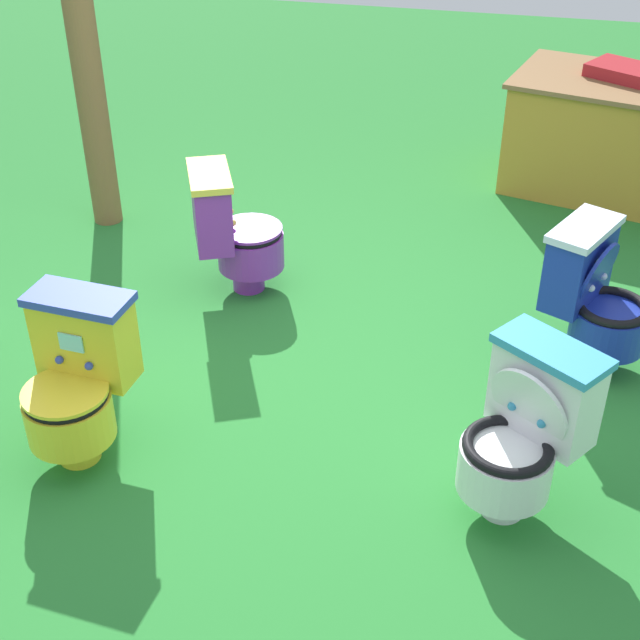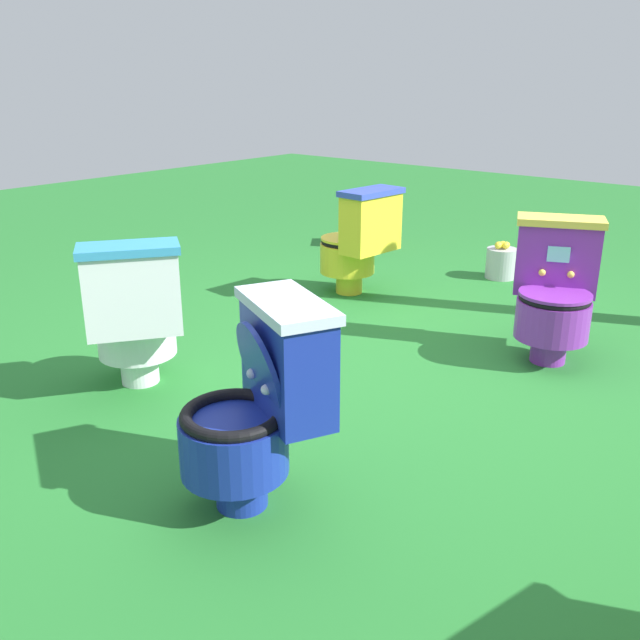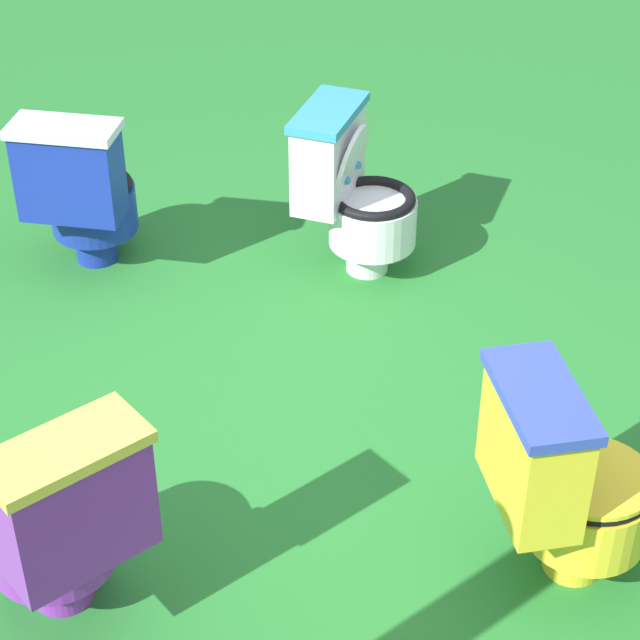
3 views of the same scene
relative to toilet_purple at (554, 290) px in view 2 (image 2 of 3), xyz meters
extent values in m
plane|color=#26752D|center=(0.54, -0.67, -0.37)|extent=(14.00, 14.00, 0.00)
cylinder|color=purple|center=(0.06, 0.03, -0.30)|extent=(0.24, 0.24, 0.14)
cylinder|color=purple|center=(0.08, 0.04, -0.13)|extent=(0.49, 0.49, 0.20)
torus|color=black|center=(0.08, 0.04, -0.02)|extent=(0.47, 0.47, 0.04)
cylinder|color=#EACC4C|center=(0.08, 0.04, -0.07)|extent=(0.32, 0.32, 0.01)
cube|color=purple|center=(-0.10, -0.04, 0.14)|extent=(0.34, 0.45, 0.37)
cube|color=#EACC4C|center=(-0.10, -0.04, 0.34)|extent=(0.37, 0.48, 0.04)
cube|color=#8CE0E5|center=(-0.01, 0.00, 0.19)|extent=(0.05, 0.10, 0.08)
cylinder|color=purple|center=(0.08, 0.04, 0.00)|extent=(0.48, 0.48, 0.02)
sphere|color=#EACC4C|center=(-0.03, 0.06, 0.09)|extent=(0.04, 0.04, 0.04)
sphere|color=#EACC4C|center=(0.02, -0.07, 0.09)|extent=(0.04, 0.04, 0.04)
cylinder|color=white|center=(1.58, -1.40, -0.30)|extent=(0.25, 0.25, 0.14)
cylinder|color=white|center=(1.57, -1.41, -0.13)|extent=(0.52, 0.52, 0.20)
torus|color=black|center=(1.57, -1.41, -0.02)|extent=(0.49, 0.49, 0.04)
cylinder|color=#338CBF|center=(1.57, -1.41, -0.07)|extent=(0.33, 0.33, 0.01)
cube|color=white|center=(1.69, -1.25, 0.14)|extent=(0.44, 0.39, 0.37)
cube|color=#338CBF|center=(1.69, -1.25, 0.34)|extent=(0.48, 0.42, 0.04)
cube|color=#8CE0E5|center=(1.63, -1.33, 0.19)|extent=(0.09, 0.07, 0.08)
cylinder|color=white|center=(1.63, -1.33, 0.12)|extent=(0.34, 0.27, 0.35)
sphere|color=#338CBF|center=(1.68, -1.37, 0.09)|extent=(0.04, 0.04, 0.04)
sphere|color=#338CBF|center=(1.57, -1.29, 0.09)|extent=(0.04, 0.04, 0.04)
cylinder|color=yellow|center=(-0.23, -1.51, -0.30)|extent=(0.19, 0.19, 0.14)
cylinder|color=yellow|center=(-0.23, -1.53, -0.13)|extent=(0.40, 0.40, 0.20)
torus|color=black|center=(-0.23, -1.53, -0.02)|extent=(0.38, 0.38, 0.04)
cylinder|color=#3347B2|center=(-0.23, -1.53, -0.07)|extent=(0.26, 0.26, 0.01)
cube|color=yellow|center=(-0.21, -1.33, 0.14)|extent=(0.42, 0.22, 0.37)
cube|color=#3347B2|center=(-0.21, -1.33, 0.34)|extent=(0.45, 0.25, 0.04)
cube|color=#8CE0E5|center=(-0.22, -1.43, 0.19)|extent=(0.11, 0.02, 0.08)
cylinder|color=yellow|center=(-0.23, -1.53, 0.00)|extent=(0.39, 0.39, 0.02)
sphere|color=#3347B2|center=(-0.15, -1.44, 0.09)|extent=(0.04, 0.04, 0.04)
sphere|color=#3347B2|center=(-0.29, -1.43, 0.09)|extent=(0.04, 0.04, 0.04)
cylinder|color=#192D9E|center=(1.98, -0.28, -0.30)|extent=(0.24, 0.24, 0.14)
cylinder|color=#192D9E|center=(2.00, -0.29, -0.13)|extent=(0.49, 0.49, 0.20)
torus|color=black|center=(2.00, -0.29, -0.02)|extent=(0.47, 0.47, 0.04)
cylinder|color=silver|center=(2.00, -0.29, -0.07)|extent=(0.32, 0.32, 0.01)
cube|color=#192D9E|center=(1.81, -0.20, 0.14)|extent=(0.35, 0.45, 0.37)
cube|color=silver|center=(1.81, -0.20, 0.34)|extent=(0.38, 0.48, 0.04)
cube|color=#8CE0E5|center=(1.91, -0.25, 0.19)|extent=(0.05, 0.10, 0.08)
cylinder|color=#192D9E|center=(1.91, -0.25, 0.12)|extent=(0.23, 0.36, 0.35)
sphere|color=silver|center=(1.94, -0.18, 0.09)|extent=(0.04, 0.04, 0.04)
sphere|color=silver|center=(1.88, -0.31, 0.09)|extent=(0.04, 0.04, 0.04)
cube|color=brown|center=(-1.45, -2.21, -0.22)|extent=(0.41, 0.41, 0.30)
cylinder|color=#B7B7BF|center=(-1.23, -0.87, -0.26)|extent=(0.22, 0.22, 0.22)
ellipsoid|color=yellow|center=(-1.22, -0.84, -0.12)|extent=(0.07, 0.05, 0.05)
ellipsoid|color=yellow|center=(-1.23, -0.87, -0.12)|extent=(0.07, 0.05, 0.05)
ellipsoid|color=yellow|center=(-1.19, -0.88, -0.12)|extent=(0.07, 0.05, 0.05)
camera|label=1|loc=(1.48, -4.11, 2.28)|focal=50.23mm
camera|label=2|loc=(3.38, 1.25, 1.05)|focal=38.77mm
camera|label=3|loc=(-2.44, -0.10, 2.33)|focal=64.81mm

